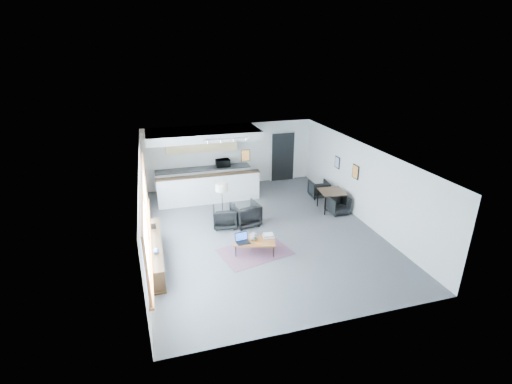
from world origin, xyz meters
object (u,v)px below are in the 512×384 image
object	(u,v)px
dining_table	(332,193)
microwave	(223,162)
laptop	(242,239)
book_stack	(269,235)
ceramic_pot	(254,236)
armchair_left	(225,216)
armchair_right	(246,213)
coffee_table	(255,241)
floor_lamp	(222,188)
dining_chair_near	(338,205)
dining_chair_far	(319,190)

from	to	relation	value
dining_table	microwave	distance (m)	4.67
laptop	book_stack	distance (m)	0.81
ceramic_pot	armchair_left	xyz separation A→B (m)	(-0.47, 1.80, -0.12)
armchair_right	microwave	world-z (taller)	microwave
coffee_table	book_stack	bearing A→B (deg)	30.14
floor_lamp	armchair_left	bearing A→B (deg)	-88.88
armchair_left	ceramic_pot	bearing A→B (deg)	113.77
ceramic_pot	dining_table	distance (m)	4.06
armchair_right	floor_lamp	size ratio (longest dim) A/B	0.59
dining_chair_near	book_stack	bearing A→B (deg)	-158.95
book_stack	floor_lamp	size ratio (longest dim) A/B	0.25
armchair_left	dining_chair_near	xyz separation A→B (m)	(4.06, -0.07, -0.09)
book_stack	ceramic_pot	bearing A→B (deg)	-171.47
armchair_left	dining_chair_near	size ratio (longest dim) A/B	1.30
laptop	dining_chair_near	bearing A→B (deg)	16.36
armchair_right	microwave	xyz separation A→B (m)	(-0.02, 3.57, 0.69)
floor_lamp	ceramic_pot	bearing A→B (deg)	-77.04
ceramic_pot	floor_lamp	world-z (taller)	floor_lamp
armchair_left	armchair_right	xyz separation A→B (m)	(0.70, -0.06, 0.04)
ceramic_pot	dining_table	world-z (taller)	dining_table
laptop	armchair_right	distance (m)	1.83
coffee_table	dining_chair_far	world-z (taller)	dining_chair_far
floor_lamp	dining_chair_far	size ratio (longest dim) A/B	2.34
coffee_table	armchair_left	xyz separation A→B (m)	(-0.50, 1.83, 0.03)
ceramic_pot	coffee_table	bearing A→B (deg)	-47.93
dining_chair_near	dining_chair_far	world-z (taller)	dining_chair_far
armchair_left	floor_lamp	distance (m)	0.91
microwave	laptop	bearing A→B (deg)	-99.24
ceramic_pot	dining_chair_near	size ratio (longest dim) A/B	0.42
dining_table	ceramic_pot	bearing A→B (deg)	-149.64
armchair_left	microwave	xyz separation A→B (m)	(0.67, 3.52, 0.74)
ceramic_pot	armchair_left	distance (m)	1.86
armchair_left	armchair_right	distance (m)	0.70
armchair_left	dining_table	bearing A→B (deg)	-167.41
armchair_right	microwave	size ratio (longest dim) A/B	1.54
coffee_table	dining_chair_near	world-z (taller)	dining_chair_near
floor_lamp	dining_chair_far	world-z (taller)	floor_lamp
armchair_left	coffee_table	bearing A→B (deg)	114.39
book_stack	dining_chair_far	bearing A→B (deg)	45.98
ceramic_pot	dining_chair_far	world-z (taller)	ceramic_pot
ceramic_pot	microwave	bearing A→B (deg)	87.86
book_stack	dining_table	size ratio (longest dim) A/B	0.38
microwave	book_stack	bearing A→B (deg)	-90.49
ceramic_pot	dining_chair_near	bearing A→B (deg)	25.76
microwave	ceramic_pot	bearing A→B (deg)	-95.63
ceramic_pot	dining_chair_far	distance (m)	4.87
armchair_left	dining_table	xyz separation A→B (m)	(3.97, 0.25, 0.28)
laptop	dining_chair_far	world-z (taller)	laptop
microwave	armchair_right	bearing A→B (deg)	-93.10
ceramic_pot	microwave	size ratio (longest dim) A/B	0.44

